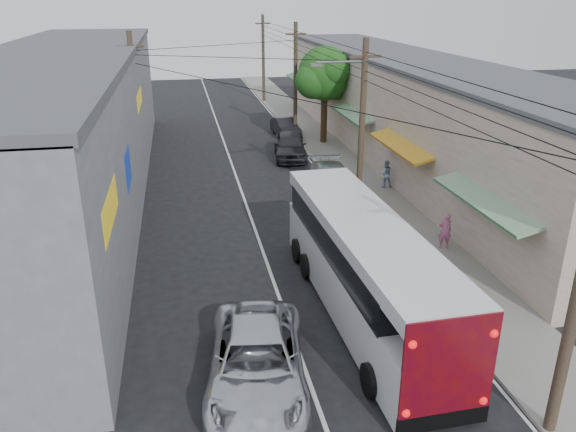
{
  "coord_description": "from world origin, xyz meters",
  "views": [
    {
      "loc": [
        -2.93,
        -11.19,
        9.74
      ],
      "look_at": [
        0.79,
        7.97,
        2.0
      ],
      "focal_mm": 35.0,
      "sensor_mm": 36.0,
      "label": 1
    }
  ],
  "objects_px": {
    "parked_car_mid": "(290,145)",
    "pedestrian_far": "(386,174)",
    "jeepney": "(257,362)",
    "pedestrian_near": "(445,231)",
    "parked_car_far": "(286,128)",
    "coach_bus": "(363,266)",
    "parked_suv": "(333,181)"
  },
  "relations": [
    {
      "from": "pedestrian_near",
      "to": "pedestrian_far",
      "type": "height_order",
      "value": "pedestrian_near"
    },
    {
      "from": "jeepney",
      "to": "pedestrian_far",
      "type": "relative_size",
      "value": 3.76
    },
    {
      "from": "pedestrian_near",
      "to": "parked_car_far",
      "type": "bearing_deg",
      "value": -71.29
    },
    {
      "from": "parked_car_mid",
      "to": "pedestrian_near",
      "type": "bearing_deg",
      "value": -69.26
    },
    {
      "from": "parked_suv",
      "to": "pedestrian_far",
      "type": "relative_size",
      "value": 3.57
    },
    {
      "from": "jeepney",
      "to": "parked_suv",
      "type": "bearing_deg",
      "value": 75.34
    },
    {
      "from": "parked_car_mid",
      "to": "pedestrian_near",
      "type": "relative_size",
      "value": 3.2
    },
    {
      "from": "pedestrian_near",
      "to": "parked_car_mid",
      "type": "bearing_deg",
      "value": -65.51
    },
    {
      "from": "jeepney",
      "to": "coach_bus",
      "type": "bearing_deg",
      "value": 46.5
    },
    {
      "from": "pedestrian_near",
      "to": "pedestrian_far",
      "type": "xyz_separation_m",
      "value": [
        0.36,
        7.82,
        -0.02
      ]
    },
    {
      "from": "parked_suv",
      "to": "pedestrian_near",
      "type": "height_order",
      "value": "pedestrian_near"
    },
    {
      "from": "coach_bus",
      "to": "parked_car_mid",
      "type": "distance_m",
      "value": 18.75
    },
    {
      "from": "pedestrian_near",
      "to": "jeepney",
      "type": "bearing_deg",
      "value": 50.41
    },
    {
      "from": "parked_suv",
      "to": "parked_car_mid",
      "type": "relative_size",
      "value": 1.09
    },
    {
      "from": "parked_car_mid",
      "to": "parked_suv",
      "type": "bearing_deg",
      "value": -76.43
    },
    {
      "from": "parked_car_mid",
      "to": "jeepney",
      "type": "bearing_deg",
      "value": -95.81
    },
    {
      "from": "coach_bus",
      "to": "parked_car_mid",
      "type": "bearing_deg",
      "value": 84.35
    },
    {
      "from": "parked_car_mid",
      "to": "parked_car_far",
      "type": "height_order",
      "value": "parked_car_mid"
    },
    {
      "from": "parked_suv",
      "to": "parked_car_mid",
      "type": "xyz_separation_m",
      "value": [
        -0.77,
        7.42,
        0.06
      ]
    },
    {
      "from": "jeepney",
      "to": "parked_car_far",
      "type": "xyz_separation_m",
      "value": [
        6.0,
        27.54,
        -0.1
      ]
    },
    {
      "from": "parked_car_mid",
      "to": "parked_car_far",
      "type": "bearing_deg",
      "value": 89.71
    },
    {
      "from": "parked_suv",
      "to": "parked_car_far",
      "type": "height_order",
      "value": "parked_suv"
    },
    {
      "from": "parked_car_mid",
      "to": "parked_car_far",
      "type": "relative_size",
      "value": 1.19
    },
    {
      "from": "jeepney",
      "to": "parked_car_mid",
      "type": "relative_size",
      "value": 1.15
    },
    {
      "from": "pedestrian_far",
      "to": "parked_car_far",
      "type": "bearing_deg",
      "value": -72.97
    },
    {
      "from": "pedestrian_far",
      "to": "coach_bus",
      "type": "bearing_deg",
      "value": 70.17
    },
    {
      "from": "jeepney",
      "to": "parked_car_mid",
      "type": "height_order",
      "value": "parked_car_mid"
    },
    {
      "from": "parked_suv",
      "to": "parked_car_far",
      "type": "distance_m",
      "value": 13.18
    },
    {
      "from": "parked_suv",
      "to": "coach_bus",
      "type": "bearing_deg",
      "value": -96.4
    },
    {
      "from": "jeepney",
      "to": "pedestrian_near",
      "type": "relative_size",
      "value": 3.68
    },
    {
      "from": "parked_car_mid",
      "to": "pedestrian_far",
      "type": "bearing_deg",
      "value": -53.72
    },
    {
      "from": "parked_car_far",
      "to": "pedestrian_near",
      "type": "xyz_separation_m",
      "value": [
        2.64,
        -20.53,
        0.21
      ]
    }
  ]
}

